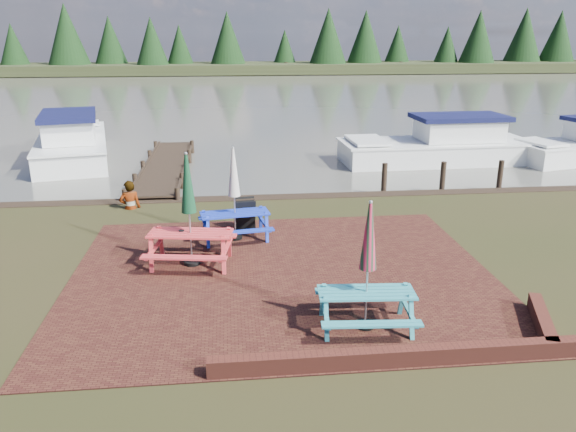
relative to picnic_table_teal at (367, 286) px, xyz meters
The scene contains 13 objects.
ground 2.03m from the picnic_table_teal, 131.87° to the left, with size 120.00×120.00×0.00m, color black.
paving 2.80m from the picnic_table_teal, 117.48° to the left, with size 9.00×7.50×0.02m, color #331410.
brick_wall 1.53m from the picnic_table_teal, 48.72° to the right, with size 6.21×1.79×0.30m.
water 38.41m from the picnic_table_teal, 91.85° to the left, with size 120.00×60.00×0.02m, color #49473E.
far_treeline 67.44m from the picnic_table_teal, 91.05° to the left, with size 120.00×10.00×8.10m.
picnic_table_teal is the anchor object (origin of this frame).
picnic_table_red 4.52m from the picnic_table_teal, 135.25° to the left, with size 2.07×1.91×2.55m.
picnic_table_blue 5.20m from the picnic_table_teal, 115.09° to the left, with size 1.90×1.74×2.34m.
chalkboard 5.67m from the picnic_table_teal, 110.02° to the left, with size 0.56×0.58×0.87m.
jetty 13.53m from the picnic_table_teal, 110.52° to the left, with size 1.76×9.08×1.00m.
boat_jetty 18.00m from the picnic_table_teal, 119.60° to the left, with size 4.29×8.27×2.28m.
boat_near 14.99m from the picnic_table_teal, 64.69° to the left, with size 7.98×3.00×2.14m.
person 9.26m from the picnic_table_teal, 124.63° to the left, with size 0.62×0.40×1.69m, color gray.
Camera 1 is at (-1.04, -10.02, 4.99)m, focal length 35.00 mm.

